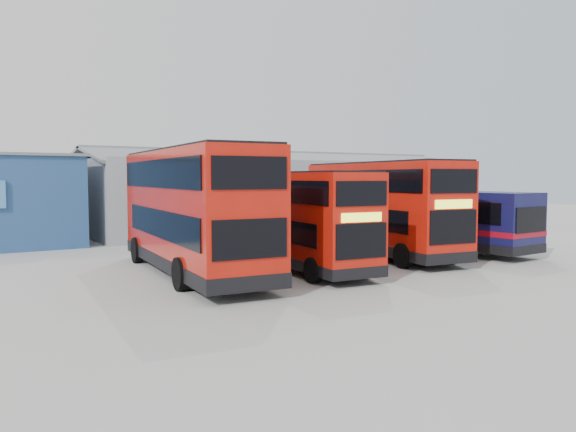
{
  "coord_description": "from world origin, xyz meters",
  "views": [
    {
      "loc": [
        -15.04,
        -17.46,
        3.88
      ],
      "look_at": [
        -1.49,
        4.01,
        2.1
      ],
      "focal_mm": 35.0,
      "sensor_mm": 36.0,
      "label": 1
    }
  ],
  "objects": [
    {
      "name": "single_decker_blue",
      "position": [
        7.47,
        3.81,
        1.56
      ],
      "size": [
        3.24,
        11.72,
        3.14
      ],
      "rotation": [
        0.0,
        0.0,
        3.19
      ],
      "color": "#0E143E",
      "rests_on": "ground"
    },
    {
      "name": "double_decker_left",
      "position": [
        -6.45,
        3.24,
        2.47
      ],
      "size": [
        3.9,
        11.93,
        4.96
      ],
      "rotation": [
        0.0,
        0.0,
        3.05
      ],
      "color": "#B6150A",
      "rests_on": "ground"
    },
    {
      "name": "ground_plane",
      "position": [
        0.0,
        0.0,
        0.0
      ],
      "size": [
        120.0,
        120.0,
        0.0
      ],
      "primitive_type": "plane",
      "color": "#989893",
      "rests_on": "ground"
    },
    {
      "name": "double_decker_right",
      "position": [
        3.47,
        3.42,
        2.29
      ],
      "size": [
        4.19,
        11.11,
        4.6
      ],
      "rotation": [
        0.0,
        0.0,
        -0.15
      ],
      "color": "#B6150A",
      "rests_on": "ground"
    },
    {
      "name": "maintenance_shed",
      "position": [
        8.0,
        20.0,
        2.6
      ],
      "size": [
        30.5,
        12.0,
        5.89
      ],
      "color": "#91969E",
      "rests_on": "ground"
    },
    {
      "name": "double_decker_centre",
      "position": [
        -2.04,
        2.36,
        2.04
      ],
      "size": [
        3.31,
        9.86,
        4.1
      ],
      "rotation": [
        0.0,
        0.0,
        -0.1
      ],
      "color": "#B6150A",
      "rests_on": "ground"
    }
  ]
}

